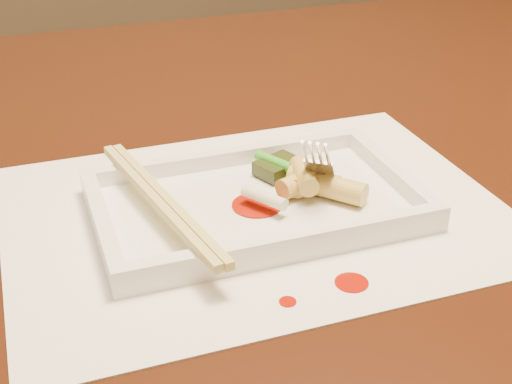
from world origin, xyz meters
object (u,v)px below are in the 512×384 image
object	(u,v)px
placemat	(256,212)
fork	(330,99)
table	(244,229)
chopstick_a	(155,201)
plate_base	(256,207)

from	to	relation	value
placemat	fork	distance (m)	0.11
table	chopstick_a	size ratio (longest dim) A/B	6.67
table	plate_base	xyz separation A→B (m)	(-0.03, -0.13, 0.11)
table	chopstick_a	bearing A→B (deg)	-131.24
placemat	plate_base	distance (m)	0.00
plate_base	chopstick_a	world-z (taller)	chopstick_a
table	plate_base	distance (m)	0.17
table	chopstick_a	distance (m)	0.22
table	placemat	world-z (taller)	placemat
placemat	chopstick_a	distance (m)	0.09
placemat	plate_base	size ratio (longest dim) A/B	1.54
plate_base	fork	distance (m)	0.11
table	fork	xyz separation A→B (m)	(0.04, -0.11, 0.18)
plate_base	table	bearing A→B (deg)	75.56
plate_base	fork	bearing A→B (deg)	14.42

